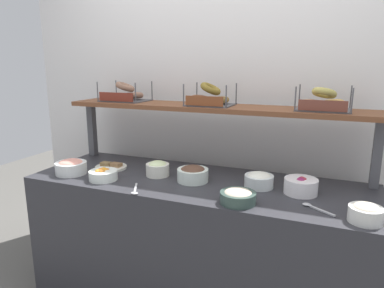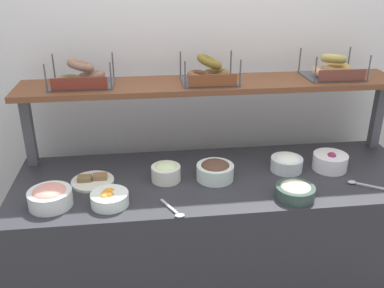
{
  "view_description": "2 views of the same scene",
  "coord_description": "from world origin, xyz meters",
  "views": [
    {
      "loc": [
        0.73,
        -1.88,
        1.55
      ],
      "look_at": [
        -0.06,
        0.04,
        1.07
      ],
      "focal_mm": 32.62,
      "sensor_mm": 36.0,
      "label": 1
    },
    {
      "loc": [
        -0.38,
        -1.9,
        1.89
      ],
      "look_at": [
        -0.13,
        0.08,
        1.01
      ],
      "focal_mm": 39.78,
      "sensor_mm": 36.0,
      "label": 2
    }
  ],
  "objects": [
    {
      "name": "back_wall",
      "position": [
        0.0,
        0.55,
        1.2
      ],
      "size": [
        3.27,
        0.06,
        2.4
      ],
      "primitive_type": "cube",
      "color": "silver",
      "rests_on": "ground_plane"
    },
    {
      "name": "deli_counter",
      "position": [
        0.0,
        0.0,
        0.42
      ],
      "size": [
        2.07,
        0.7,
        0.85
      ],
      "primitive_type": "cube",
      "color": "#2D2D33",
      "rests_on": "ground_plane"
    },
    {
      "name": "shelf_riser_left",
      "position": [
        -0.98,
        0.27,
        1.05
      ],
      "size": [
        0.05,
        0.05,
        0.4
      ],
      "primitive_type": "cube",
      "color": "#4C4C51",
      "rests_on": "deli_counter"
    },
    {
      "name": "shelf_riser_right",
      "position": [
        0.98,
        0.27,
        1.05
      ],
      "size": [
        0.05,
        0.05,
        0.4
      ],
      "primitive_type": "cube",
      "color": "#4C4C51",
      "rests_on": "deli_counter"
    },
    {
      "name": "upper_shelf",
      "position": [
        0.0,
        0.27,
        1.26
      ],
      "size": [
        2.03,
        0.32,
        0.03
      ],
      "primitive_type": "cube",
      "color": "brown",
      "rests_on": "shelf_riser_left"
    },
    {
      "name": "bowl_fruit_salad",
      "position": [
        -0.54,
        -0.2,
        0.88
      ],
      "size": [
        0.17,
        0.17,
        0.07
      ],
      "color": "white",
      "rests_on": "deli_counter"
    },
    {
      "name": "bowl_scallion_spread",
      "position": [
        -0.27,
        0.0,
        0.9
      ],
      "size": [
        0.15,
        0.15,
        0.1
      ],
      "color": "white",
      "rests_on": "deli_counter"
    },
    {
      "name": "bowl_chocolate_spread",
      "position": [
        -0.03,
        -0.02,
        0.9
      ],
      "size": [
        0.19,
        0.19,
        0.1
      ],
      "color": "white",
      "rests_on": "deli_counter"
    },
    {
      "name": "bowl_cream_cheese",
      "position": [
        0.37,
        0.03,
        0.89
      ],
      "size": [
        0.17,
        0.17,
        0.09
      ],
      "color": "white",
      "rests_on": "deli_counter"
    },
    {
      "name": "bowl_tuna_salad",
      "position": [
        0.32,
        -0.24,
        0.89
      ],
      "size": [
        0.18,
        0.18,
        0.07
      ],
      "color": "#344941",
      "rests_on": "deli_counter"
    },
    {
      "name": "bowl_potato_salad",
      "position": [
        0.9,
        -0.24,
        0.89
      ],
      "size": [
        0.15,
        0.15,
        0.09
      ],
      "color": "silver",
      "rests_on": "deli_counter"
    },
    {
      "name": "bowl_beet_salad",
      "position": [
        0.6,
        0.02,
        0.9
      ],
      "size": [
        0.18,
        0.18,
        0.1
      ],
      "color": "white",
      "rests_on": "deli_counter"
    },
    {
      "name": "bowl_lox_spread",
      "position": [
        -0.81,
        -0.18,
        0.9
      ],
      "size": [
        0.2,
        0.2,
        0.1
      ],
      "color": "white",
      "rests_on": "deli_counter"
    },
    {
      "name": "serving_plate_white",
      "position": [
        -0.64,
        0.02,
        0.86
      ],
      "size": [
        0.21,
        0.21,
        0.04
      ],
      "color": "white",
      "rests_on": "deli_counter"
    },
    {
      "name": "serving_spoon_near_plate",
      "position": [
        0.68,
        -0.17,
        0.86
      ],
      "size": [
        0.16,
        0.11,
        0.01
      ],
      "color": "#B7B7BC",
      "rests_on": "deli_counter"
    },
    {
      "name": "serving_spoon_by_edge",
      "position": [
        -0.26,
        -0.31,
        0.86
      ],
      "size": [
        0.1,
        0.16,
        0.01
      ],
      "color": "#B7B7BC",
      "rests_on": "deli_counter"
    },
    {
      "name": "bagel_basket_poppy",
      "position": [
        -0.68,
        0.29,
        1.33
      ],
      "size": [
        0.32,
        0.26,
        0.14
      ],
      "color": "#4C4C51",
      "rests_on": "upper_shelf"
    },
    {
      "name": "bagel_basket_cinnamon_raisin",
      "position": [
        -0.02,
        0.26,
        1.33
      ],
      "size": [
        0.29,
        0.24,
        0.16
      ],
      "color": "#4C4C51",
      "rests_on": "upper_shelf"
    },
    {
      "name": "bagel_basket_sesame",
      "position": [
        0.67,
        0.28,
        1.33
      ],
      "size": [
        0.3,
        0.25,
        0.14
      ],
      "color": "#4C4C51",
      "rests_on": "upper_shelf"
    }
  ]
}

